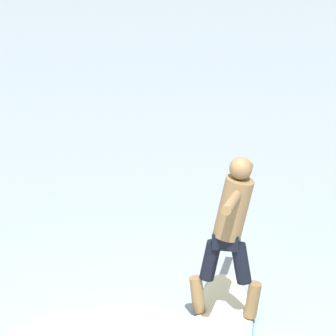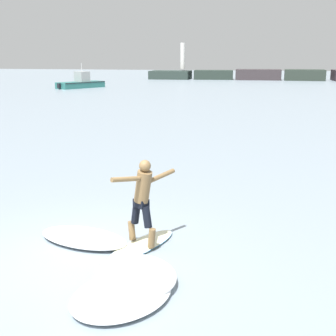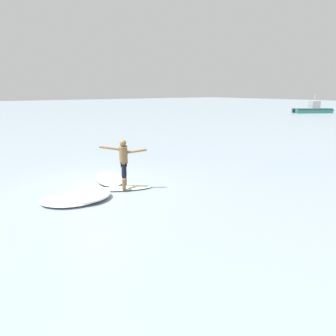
# 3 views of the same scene
# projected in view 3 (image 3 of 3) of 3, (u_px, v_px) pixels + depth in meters

# --- Properties ---
(ground_plane) EXTENTS (200.00, 200.00, 0.00)m
(ground_plane) POSITION_uv_depth(u_px,v_px,m) (99.00, 186.00, 11.84)
(ground_plane) COLOR #83939F
(surfboard) EXTENTS (1.31, 2.07, 0.21)m
(surfboard) POSITION_uv_depth(u_px,v_px,m) (124.00, 188.00, 11.40)
(surfboard) COLOR beige
(surfboard) RESTS_ON ground
(surfer) EXTENTS (0.93, 1.38, 1.69)m
(surfer) POSITION_uv_depth(u_px,v_px,m) (124.00, 160.00, 11.12)
(surfer) COLOR brown
(surfer) RESTS_ON surfboard
(fishing_boat_near_jetty) EXTENTS (4.33, 6.12, 2.67)m
(fishing_boat_near_jetty) POSITION_uv_depth(u_px,v_px,m) (313.00, 109.00, 48.37)
(fishing_boat_near_jetty) COLOR #286A65
(fishing_boat_near_jetty) RESTS_ON ground
(wave_foam_at_tail) EXTENTS (2.15, 1.48, 0.19)m
(wave_foam_at_tail) POSITION_uv_depth(u_px,v_px,m) (110.00, 179.00, 12.35)
(wave_foam_at_tail) COLOR white
(wave_foam_at_tail) RESTS_ON ground
(wave_foam_at_nose) EXTENTS (1.96, 2.21, 0.17)m
(wave_foam_at_nose) POSITION_uv_depth(u_px,v_px,m) (71.00, 199.00, 10.10)
(wave_foam_at_nose) COLOR white
(wave_foam_at_nose) RESTS_ON ground
(wave_foam_beside) EXTENTS (1.89, 2.01, 0.29)m
(wave_foam_beside) POSITION_uv_depth(u_px,v_px,m) (88.00, 195.00, 10.32)
(wave_foam_beside) COLOR white
(wave_foam_beside) RESTS_ON ground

